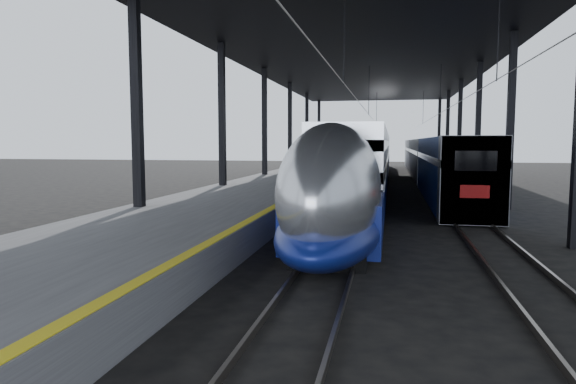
# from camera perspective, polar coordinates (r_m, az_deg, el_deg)

# --- Properties ---
(ground) EXTENTS (160.00, 160.00, 0.00)m
(ground) POSITION_cam_1_polar(r_m,az_deg,el_deg) (14.01, -4.18, -8.78)
(ground) COLOR black
(ground) RESTS_ON ground
(platform) EXTENTS (6.00, 80.00, 1.00)m
(platform) POSITION_cam_1_polar(r_m,az_deg,el_deg) (33.96, -0.86, 0.56)
(platform) COLOR #4C4C4F
(platform) RESTS_ON ground
(yellow_strip) EXTENTS (0.30, 80.00, 0.01)m
(yellow_strip) POSITION_cam_1_polar(r_m,az_deg,el_deg) (33.44, 3.83, 1.34)
(yellow_strip) COLOR gold
(yellow_strip) RESTS_ON platform
(rails) EXTENTS (6.52, 80.00, 0.16)m
(rails) POSITION_cam_1_polar(r_m,az_deg,el_deg) (33.25, 12.74, -0.41)
(rails) COLOR slate
(rails) RESTS_ON ground
(canopy) EXTENTS (18.00, 75.00, 9.47)m
(canopy) POSITION_cam_1_polar(r_m,az_deg,el_deg) (33.59, 8.49, 15.19)
(canopy) COLOR black
(canopy) RESTS_ON ground
(tgv_train) EXTENTS (2.91, 65.20, 4.17)m
(tgv_train) POSITION_cam_1_polar(r_m,az_deg,el_deg) (42.23, 9.11, 3.44)
(tgv_train) COLOR #B7BABF
(tgv_train) RESTS_ON ground
(second_train) EXTENTS (2.72, 56.05, 3.74)m
(second_train) POSITION_cam_1_polar(r_m,az_deg,el_deg) (49.14, 15.27, 3.54)
(second_train) COLOR navy
(second_train) RESTS_ON ground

